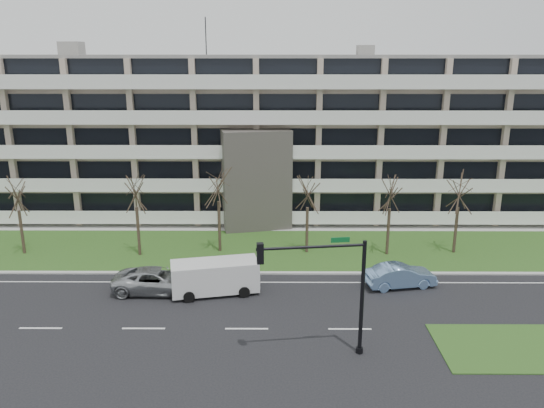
{
  "coord_description": "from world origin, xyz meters",
  "views": [
    {
      "loc": [
        1.62,
        -27.58,
        15.39
      ],
      "look_at": [
        1.42,
        10.0,
        4.7
      ],
      "focal_mm": 35.0,
      "sensor_mm": 36.0,
      "label": 1
    }
  ],
  "objects_px": {
    "blue_sedan": "(400,276)",
    "white_van": "(216,274)",
    "silver_pickup": "(157,280)",
    "traffic_signal": "(327,281)"
  },
  "relations": [
    {
      "from": "silver_pickup",
      "to": "white_van",
      "type": "height_order",
      "value": "white_van"
    },
    {
      "from": "blue_sedan",
      "to": "traffic_signal",
      "type": "relative_size",
      "value": 0.73
    },
    {
      "from": "silver_pickup",
      "to": "traffic_signal",
      "type": "xyz_separation_m",
      "value": [
        10.53,
        -7.72,
        3.46
      ]
    },
    {
      "from": "traffic_signal",
      "to": "blue_sedan",
      "type": "bearing_deg",
      "value": 48.34
    },
    {
      "from": "silver_pickup",
      "to": "blue_sedan",
      "type": "bearing_deg",
      "value": -84.71
    },
    {
      "from": "white_van",
      "to": "silver_pickup",
      "type": "bearing_deg",
      "value": 166.0
    },
    {
      "from": "blue_sedan",
      "to": "white_van",
      "type": "height_order",
      "value": "white_van"
    },
    {
      "from": "blue_sedan",
      "to": "white_van",
      "type": "relative_size",
      "value": 0.8
    },
    {
      "from": "traffic_signal",
      "to": "silver_pickup",
      "type": "bearing_deg",
      "value": 136.38
    },
    {
      "from": "white_van",
      "to": "traffic_signal",
      "type": "relative_size",
      "value": 0.91
    }
  ]
}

